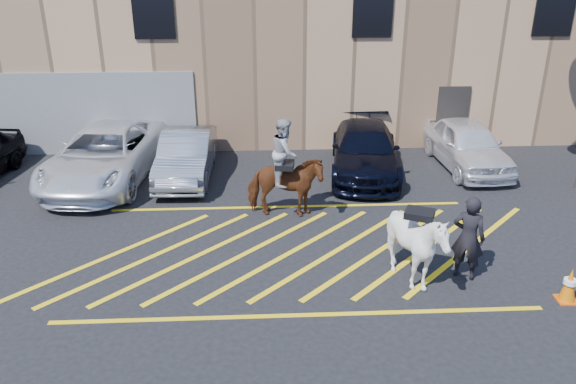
{
  "coord_description": "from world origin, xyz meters",
  "views": [
    {
      "loc": [
        -0.69,
        -11.74,
        6.42
      ],
      "look_at": [
        -0.08,
        0.2,
        1.3
      ],
      "focal_mm": 35.0,
      "sensor_mm": 36.0,
      "label": 1
    }
  ],
  "objects_px": {
    "car_silver_sedan": "(186,155)",
    "car_white_pickup": "(105,155)",
    "car_blue_suv": "(365,150)",
    "handler": "(468,238)",
    "traffic_cone": "(569,285)",
    "mounted_bay": "(285,178)",
    "car_white_suv": "(467,145)",
    "saddled_white": "(416,245)"
  },
  "relations": [
    {
      "from": "car_blue_suv",
      "to": "handler",
      "type": "height_order",
      "value": "handler"
    },
    {
      "from": "saddled_white",
      "to": "traffic_cone",
      "type": "xyz_separation_m",
      "value": [
        2.91,
        -0.76,
        -0.55
      ]
    },
    {
      "from": "handler",
      "to": "traffic_cone",
      "type": "xyz_separation_m",
      "value": [
        1.75,
        -1.01,
        -0.57
      ]
    },
    {
      "from": "car_white_pickup",
      "to": "car_silver_sedan",
      "type": "height_order",
      "value": "car_white_pickup"
    },
    {
      "from": "car_blue_suv",
      "to": "saddled_white",
      "type": "height_order",
      "value": "saddled_white"
    },
    {
      "from": "car_white_pickup",
      "to": "traffic_cone",
      "type": "xyz_separation_m",
      "value": [
        10.74,
        -7.06,
        -0.44
      ]
    },
    {
      "from": "car_silver_sedan",
      "to": "car_white_suv",
      "type": "height_order",
      "value": "car_white_suv"
    },
    {
      "from": "car_silver_sedan",
      "to": "car_white_suv",
      "type": "xyz_separation_m",
      "value": [
        8.88,
        0.44,
        0.04
      ]
    },
    {
      "from": "car_white_suv",
      "to": "mounted_bay",
      "type": "xyz_separation_m",
      "value": [
        -6.0,
        -3.4,
        0.32
      ]
    },
    {
      "from": "mounted_bay",
      "to": "car_white_pickup",
      "type": "bearing_deg",
      "value": 151.58
    },
    {
      "from": "handler",
      "to": "saddled_white",
      "type": "bearing_deg",
      "value": 42.35
    },
    {
      "from": "mounted_bay",
      "to": "saddled_white",
      "type": "xyz_separation_m",
      "value": [
        2.53,
        -3.43,
        -0.15
      ]
    },
    {
      "from": "car_blue_suv",
      "to": "car_white_suv",
      "type": "distance_m",
      "value": 3.36
    },
    {
      "from": "car_white_pickup",
      "to": "car_white_suv",
      "type": "bearing_deg",
      "value": 8.77
    },
    {
      "from": "saddled_white",
      "to": "traffic_cone",
      "type": "bearing_deg",
      "value": -14.68
    },
    {
      "from": "car_white_pickup",
      "to": "car_silver_sedan",
      "type": "relative_size",
      "value": 1.35
    },
    {
      "from": "car_white_pickup",
      "to": "car_blue_suv",
      "type": "bearing_deg",
      "value": 7.93
    },
    {
      "from": "handler",
      "to": "traffic_cone",
      "type": "height_order",
      "value": "handler"
    },
    {
      "from": "car_white_pickup",
      "to": "saddled_white",
      "type": "relative_size",
      "value": 2.72
    },
    {
      "from": "handler",
      "to": "saddled_white",
      "type": "distance_m",
      "value": 1.19
    },
    {
      "from": "mounted_bay",
      "to": "traffic_cone",
      "type": "distance_m",
      "value": 6.91
    },
    {
      "from": "car_silver_sedan",
      "to": "handler",
      "type": "height_order",
      "value": "handler"
    },
    {
      "from": "car_white_suv",
      "to": "saddled_white",
      "type": "height_order",
      "value": "saddled_white"
    },
    {
      "from": "saddled_white",
      "to": "traffic_cone",
      "type": "height_order",
      "value": "saddled_white"
    },
    {
      "from": "car_white_suv",
      "to": "traffic_cone",
      "type": "height_order",
      "value": "car_white_suv"
    },
    {
      "from": "traffic_cone",
      "to": "car_white_suv",
      "type": "bearing_deg",
      "value": 85.84
    },
    {
      "from": "car_silver_sedan",
      "to": "handler",
      "type": "relative_size",
      "value": 2.3
    },
    {
      "from": "car_white_suv",
      "to": "car_blue_suv",
      "type": "bearing_deg",
      "value": -177.81
    },
    {
      "from": "car_silver_sedan",
      "to": "car_white_pickup",
      "type": "bearing_deg",
      "value": -176.49
    },
    {
      "from": "car_white_pickup",
      "to": "car_white_suv",
      "type": "relative_size",
      "value": 1.31
    },
    {
      "from": "car_silver_sedan",
      "to": "traffic_cone",
      "type": "height_order",
      "value": "car_silver_sedan"
    },
    {
      "from": "mounted_bay",
      "to": "traffic_cone",
      "type": "xyz_separation_m",
      "value": [
        5.45,
        -4.2,
        -0.7
      ]
    },
    {
      "from": "mounted_bay",
      "to": "car_silver_sedan",
      "type": "bearing_deg",
      "value": 134.13
    },
    {
      "from": "car_blue_suv",
      "to": "mounted_bay",
      "type": "distance_m",
      "value": 4.11
    },
    {
      "from": "car_blue_suv",
      "to": "saddled_white",
      "type": "relative_size",
      "value": 2.36
    },
    {
      "from": "car_silver_sedan",
      "to": "saddled_white",
      "type": "height_order",
      "value": "saddled_white"
    },
    {
      "from": "car_blue_suv",
      "to": "car_white_suv",
      "type": "relative_size",
      "value": 1.14
    },
    {
      "from": "car_white_pickup",
      "to": "traffic_cone",
      "type": "bearing_deg",
      "value": -27.3
    },
    {
      "from": "mounted_bay",
      "to": "saddled_white",
      "type": "height_order",
      "value": "mounted_bay"
    },
    {
      "from": "car_white_pickup",
      "to": "mounted_bay",
      "type": "height_order",
      "value": "mounted_bay"
    },
    {
      "from": "car_white_pickup",
      "to": "mounted_bay",
      "type": "distance_m",
      "value": 6.02
    },
    {
      "from": "car_white_suv",
      "to": "traffic_cone",
      "type": "bearing_deg",
      "value": -96.7
    }
  ]
}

